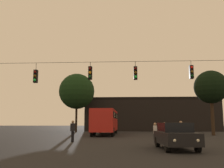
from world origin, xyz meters
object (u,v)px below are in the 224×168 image
object	(u,v)px
pedestrian_crossing_center	(155,132)
tree_left_silhouette	(211,87)
city_bus	(106,120)
tree_behind_building	(77,91)
pedestrian_crossing_left	(73,130)
car_near_right	(175,135)
pedestrian_near_bus	(181,130)
pedestrian_crossing_right	(165,131)

from	to	relation	value
pedestrian_crossing_center	tree_left_silhouette	distance (m)	15.50
city_bus	pedestrian_crossing_center	bearing A→B (deg)	-70.20
tree_left_silhouette	tree_behind_building	xyz separation A→B (m)	(-18.29, 9.61, 0.79)
city_bus	pedestrian_crossing_left	world-z (taller)	city_bus
city_bus	tree_behind_building	distance (m)	11.36
tree_behind_building	car_near_right	bearing A→B (deg)	-66.84
tree_left_silhouette	pedestrian_near_bus	bearing A→B (deg)	-119.43
pedestrian_crossing_left	tree_behind_building	world-z (taller)	tree_behind_building
pedestrian_crossing_right	pedestrian_crossing_center	bearing A→B (deg)	-123.16
city_bus	pedestrian_crossing_center	distance (m)	13.92
pedestrian_crossing_center	tree_left_silhouette	size ratio (longest dim) A/B	0.20
pedestrian_crossing_right	pedestrian_near_bus	size ratio (longest dim) A/B	0.94
tree_left_silhouette	tree_behind_building	distance (m)	20.68
pedestrian_crossing_left	pedestrian_crossing_right	world-z (taller)	pedestrian_crossing_left
pedestrian_crossing_right	pedestrian_near_bus	distance (m)	1.39
pedestrian_near_bus	tree_behind_building	bearing A→B (deg)	121.60
pedestrian_crossing_center	tree_behind_building	size ratio (longest dim) A/B	0.16
city_bus	tree_behind_building	bearing A→B (deg)	121.78
car_near_right	pedestrian_crossing_center	size ratio (longest dim) A/B	2.92
car_near_right	pedestrian_near_bus	size ratio (longest dim) A/B	2.68
city_bus	pedestrian_crossing_left	size ratio (longest dim) A/B	6.53
pedestrian_crossing_left	pedestrian_near_bus	xyz separation A→B (m)	(8.54, 0.32, -0.02)
pedestrian_crossing_left	car_near_right	bearing A→B (deg)	-35.69
city_bus	pedestrian_near_bus	bearing A→B (deg)	-58.54
tree_behind_building	pedestrian_crossing_center	bearing A→B (deg)	-65.08
tree_behind_building	city_bus	bearing A→B (deg)	-58.22
city_bus	car_near_right	size ratio (longest dim) A/B	2.49
car_near_right	tree_behind_building	distance (m)	28.33
city_bus	pedestrian_crossing_right	xyz separation A→B (m)	(5.58, -11.71, -1.00)
pedestrian_crossing_left	pedestrian_crossing_center	xyz separation A→B (m)	(6.33, -1.45, -0.11)
city_bus	pedestrian_crossing_left	bearing A→B (deg)	-97.98
pedestrian_crossing_left	pedestrian_crossing_right	distance (m)	7.21
pedestrian_crossing_center	pedestrian_crossing_right	distance (m)	1.61
city_bus	tree_behind_building	size ratio (longest dim) A/B	1.17
city_bus	pedestrian_near_bus	xyz separation A→B (m)	(6.91, -11.29, -0.93)
city_bus	pedestrian_crossing_left	distance (m)	11.76
pedestrian_crossing_center	tree_behind_building	xyz separation A→B (m)	(-10.16, 21.87, 5.67)
pedestrian_crossing_center	pedestrian_crossing_right	world-z (taller)	pedestrian_crossing_right
pedestrian_crossing_center	tree_behind_building	bearing A→B (deg)	114.92
car_near_right	tree_left_silhouette	world-z (taller)	tree_left_silhouette
car_near_right	pedestrian_crossing_left	world-z (taller)	pedestrian_crossing_left
city_bus	tree_left_silhouette	world-z (taller)	tree_left_silhouette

